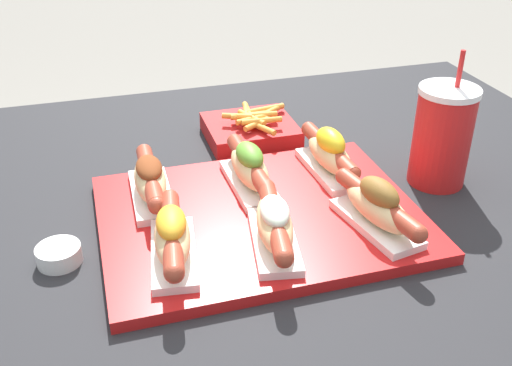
# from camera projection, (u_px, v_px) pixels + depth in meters

# --- Properties ---
(patio_table) EXTENTS (1.47, 1.01, 0.73)m
(patio_table) POSITION_uv_depth(u_px,v_px,m) (227.00, 358.00, 1.17)
(patio_table) COLOR #232326
(patio_table) RESTS_ON ground_plane
(serving_tray) EXTENTS (0.48, 0.36, 0.02)m
(serving_tray) POSITION_uv_depth(u_px,v_px,m) (260.00, 217.00, 0.92)
(serving_tray) COLOR red
(serving_tray) RESTS_ON patio_table
(hot_dog_0) EXTENTS (0.08, 0.20, 0.07)m
(hot_dog_0) POSITION_uv_depth(u_px,v_px,m) (172.00, 237.00, 0.80)
(hot_dog_0) COLOR white
(hot_dog_0) RESTS_ON serving_tray
(hot_dog_1) EXTENTS (0.09, 0.20, 0.07)m
(hot_dog_1) POSITION_uv_depth(u_px,v_px,m) (274.00, 224.00, 0.82)
(hot_dog_1) COLOR white
(hot_dog_1) RESTS_ON serving_tray
(hot_dog_2) EXTENTS (0.09, 0.20, 0.08)m
(hot_dog_2) POSITION_uv_depth(u_px,v_px,m) (378.00, 206.00, 0.86)
(hot_dog_2) COLOR white
(hot_dog_2) RESTS_ON serving_tray
(hot_dog_3) EXTENTS (0.06, 0.20, 0.07)m
(hot_dog_3) POSITION_uv_depth(u_px,v_px,m) (150.00, 181.00, 0.93)
(hot_dog_3) COLOR white
(hot_dog_3) RESTS_ON serving_tray
(hot_dog_4) EXTENTS (0.06, 0.20, 0.07)m
(hot_dog_4) POSITION_uv_depth(u_px,v_px,m) (250.00, 168.00, 0.96)
(hot_dog_4) COLOR white
(hot_dog_4) RESTS_ON serving_tray
(hot_dog_5) EXTENTS (0.07, 0.20, 0.08)m
(hot_dog_5) POSITION_uv_depth(u_px,v_px,m) (329.00, 153.00, 1.01)
(hot_dog_5) COLOR white
(hot_dog_5) RESTS_ON serving_tray
(sauce_bowl) EXTENTS (0.06, 0.06, 0.03)m
(sauce_bowl) POSITION_uv_depth(u_px,v_px,m) (59.00, 254.00, 0.83)
(sauce_bowl) COLOR white
(sauce_bowl) RESTS_ON patio_table
(drink_cup) EXTENTS (0.10, 0.10, 0.23)m
(drink_cup) POSITION_uv_depth(u_px,v_px,m) (442.00, 136.00, 0.99)
(drink_cup) COLOR red
(drink_cup) RESTS_ON patio_table
(fries_basket) EXTENTS (0.17, 0.16, 0.06)m
(fries_basket) POSITION_uv_depth(u_px,v_px,m) (251.00, 129.00, 1.17)
(fries_basket) COLOR #B21919
(fries_basket) RESTS_ON patio_table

